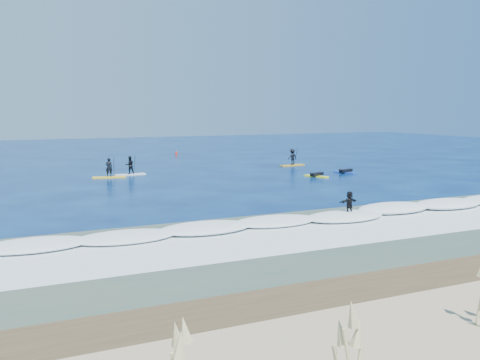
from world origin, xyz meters
name	(u,v)px	position (x,y,z in m)	size (l,w,h in m)	color
ground	(245,193)	(0.00, 0.00, 0.00)	(160.00, 160.00, 0.00)	#030F3F
shallow_water	(369,234)	(0.00, -14.00, 0.01)	(90.00, 13.00, 0.01)	#3B5143
breaking_wave	(323,219)	(0.00, -10.00, 0.00)	(40.00, 6.00, 0.30)	white
whitewater	(356,230)	(0.00, -13.00, 0.00)	(34.00, 5.00, 0.02)	silver
sup_paddler_left	(109,171)	(-7.09, 13.17, 0.63)	(2.97, 1.21, 2.03)	yellow
sup_paddler_center	(130,167)	(-4.95, 14.38, 0.75)	(2.90, 0.90, 2.01)	white
sup_paddler_right	(292,158)	(12.88, 15.19, 0.81)	(3.02, 1.10, 2.07)	gold
prone_paddler_near	(316,175)	(9.96, 5.99, 0.16)	(1.77, 2.36, 0.48)	#F2F51A
prone_paddler_far	(345,171)	(13.98, 7.15, 0.17)	(1.83, 2.41, 0.49)	#173AB0
wave_surfer	(349,205)	(1.40, -10.47, 0.79)	(1.95, 0.68, 1.38)	silver
marker_buoy	(176,153)	(5.44, 32.28, 0.29)	(0.28, 0.28, 0.68)	red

